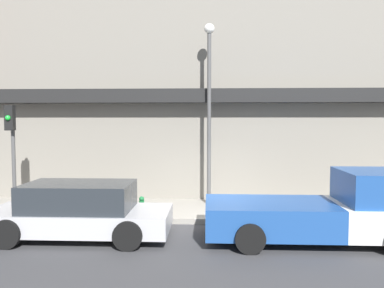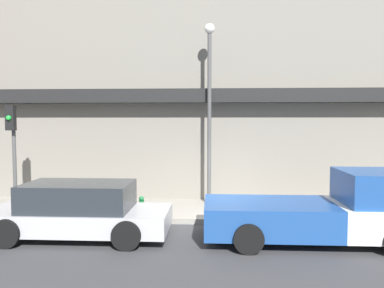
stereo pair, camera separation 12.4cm
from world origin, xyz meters
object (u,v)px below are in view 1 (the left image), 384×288
Objects in this scene: fire_hydrant at (142,205)px; traffic_light at (12,139)px; parked_car at (79,211)px; pickup_truck at (328,211)px; street_lamp at (209,94)px.

traffic_light reaches higher than fire_hydrant.
pickup_truck is at bearing -0.04° from parked_car.
fire_hydrant is (-5.21, 1.93, -0.36)m from pickup_truck.
street_lamp reaches higher than pickup_truck.
parked_car is 0.76× the size of street_lamp.
street_lamp is (3.45, 3.49, 3.33)m from parked_car.
fire_hydrant is 0.09× the size of street_lamp.
fire_hydrant is at bearing 161.10° from pickup_truck.
street_lamp is 6.68m from traffic_light.
pickup_truck is at bearing -20.27° from fire_hydrant.
street_lamp reaches higher than fire_hydrant.
street_lamp is (2.13, 1.57, 3.60)m from fire_hydrant.
street_lamp reaches higher than traffic_light.
parked_car is (-6.54, 0.00, -0.08)m from pickup_truck.
pickup_truck reaches higher than fire_hydrant.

